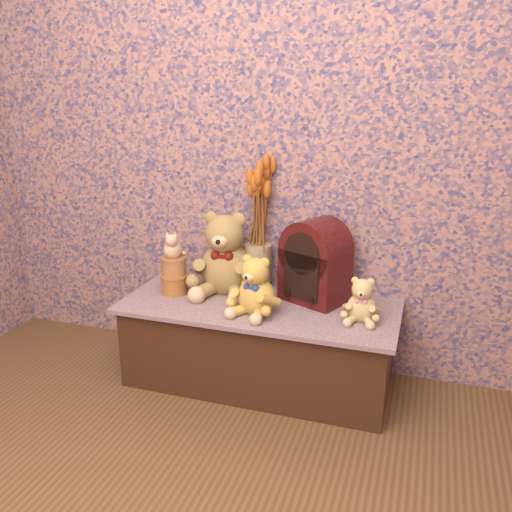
{
  "coord_description": "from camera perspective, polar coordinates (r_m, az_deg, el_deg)",
  "views": [
    {
      "loc": [
        0.69,
        -0.91,
        1.33
      ],
      "look_at": [
        0.0,
        1.19,
        0.63
      ],
      "focal_mm": 38.02,
      "sensor_mm": 36.0,
      "label": 1
    }
  ],
  "objects": [
    {
      "name": "ceramic_vase",
      "position": [
        2.59,
        0.21,
        -1.11
      ],
      "size": [
        0.15,
        0.15,
        0.22
      ],
      "primitive_type": "cylinder",
      "rotation": [
        0.0,
        0.0,
        -0.21
      ],
      "color": "tan",
      "rests_on": "display_shelf"
    },
    {
      "name": "dried_stalks",
      "position": [
        2.5,
        0.22,
        6.17
      ],
      "size": [
        0.31,
        0.31,
        0.45
      ],
      "primitive_type": null,
      "rotation": [
        0.0,
        0.0,
        0.43
      ],
      "color": "#BE5C1E",
      "rests_on": "ceramic_vase"
    },
    {
      "name": "cat_figurine",
      "position": [
        2.51,
        -8.78,
        1.3
      ],
      "size": [
        0.13,
        0.13,
        0.13
      ],
      "primitive_type": null,
      "rotation": [
        0.0,
        0.0,
        0.33
      ],
      "color": "silver",
      "rests_on": "biscuit_tin_upper"
    },
    {
      "name": "biscuit_tin_lower",
      "position": [
        2.58,
        -8.57,
        -2.94
      ],
      "size": [
        0.13,
        0.13,
        0.09
      ],
      "primitive_type": "cylinder",
      "rotation": [
        0.0,
        0.0,
        0.04
      ],
      "color": "gold",
      "rests_on": "display_shelf"
    },
    {
      "name": "teddy_medium",
      "position": [
        2.3,
        0.06,
        -2.77
      ],
      "size": [
        0.27,
        0.3,
        0.27
      ],
      "primitive_type": null,
      "rotation": [
        0.0,
        0.0,
        -0.22
      ],
      "color": "gold",
      "rests_on": "display_shelf"
    },
    {
      "name": "biscuit_tin_upper",
      "position": [
        2.55,
        -8.66,
        -1.09
      ],
      "size": [
        0.13,
        0.13,
        0.09
      ],
      "primitive_type": "cylinder",
      "rotation": [
        0.0,
        0.0,
        -0.2
      ],
      "color": "tan",
      "rests_on": "biscuit_tin_lower"
    },
    {
      "name": "cathedral_radio",
      "position": [
        2.43,
        6.27,
        -0.45
      ],
      "size": [
        0.33,
        0.3,
        0.38
      ],
      "primitive_type": null,
      "rotation": [
        0.0,
        0.0,
        -0.43
      ],
      "color": "#3E0B0C",
      "rests_on": "display_shelf"
    },
    {
      "name": "teddy_large",
      "position": [
        2.53,
        -3.18,
        0.75
      ],
      "size": [
        0.36,
        0.42,
        0.41
      ],
      "primitive_type": null,
      "rotation": [
        0.0,
        0.0,
        0.09
      ],
      "color": "olive",
      "rests_on": "display_shelf"
    },
    {
      "name": "display_shelf",
      "position": [
        2.52,
        0.36,
        -9.13
      ],
      "size": [
        1.24,
        0.55,
        0.39
      ],
      "primitive_type": "cube",
      "color": "#393F76",
      "rests_on": "ground"
    },
    {
      "name": "teddy_small",
      "position": [
        2.28,
        11.1,
        -4.27
      ],
      "size": [
        0.17,
        0.2,
        0.2
      ],
      "primitive_type": null,
      "rotation": [
        0.0,
        0.0,
        0.03
      ],
      "color": "tan",
      "rests_on": "display_shelf"
    }
  ]
}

